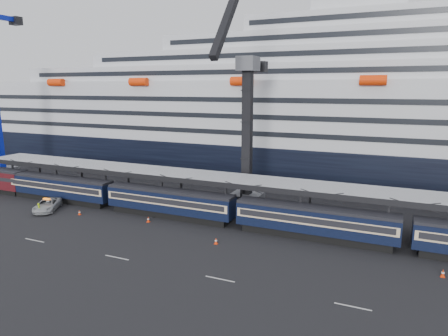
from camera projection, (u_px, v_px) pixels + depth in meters
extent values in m
plane|color=black|center=(381.00, 289.00, 35.60)|extent=(260.00, 260.00, 0.00)
cube|color=beige|center=(35.00, 240.00, 47.01)|extent=(3.00, 0.15, 0.02)
cube|color=beige|center=(117.00, 257.00, 42.27)|extent=(3.00, 0.15, 0.02)
cube|color=beige|center=(220.00, 279.00, 37.53)|extent=(3.00, 0.15, 0.02)
cube|color=beige|center=(353.00, 307.00, 32.80)|extent=(3.00, 0.15, 0.02)
cube|color=black|center=(62.00, 198.00, 63.43)|extent=(17.48, 2.40, 0.90)
cube|color=black|center=(61.00, 187.00, 63.07)|extent=(19.00, 2.80, 2.70)
cube|color=beige|center=(61.00, 185.00, 63.01)|extent=(18.62, 2.92, 1.05)
cube|color=black|center=(61.00, 185.00, 63.00)|extent=(17.86, 2.98, 0.70)
cube|color=black|center=(60.00, 178.00, 62.77)|extent=(19.00, 2.50, 0.35)
cube|color=black|center=(170.00, 214.00, 55.53)|extent=(17.48, 2.40, 0.90)
cube|color=black|center=(170.00, 201.00, 55.18)|extent=(19.00, 2.80, 2.70)
cube|color=beige|center=(169.00, 199.00, 55.12)|extent=(18.62, 2.92, 1.05)
cube|color=black|center=(169.00, 199.00, 55.11)|extent=(17.86, 2.98, 0.70)
cube|color=black|center=(169.00, 191.00, 54.88)|extent=(19.00, 2.50, 0.35)
cube|color=black|center=(314.00, 235.00, 47.64)|extent=(17.48, 2.40, 0.90)
cube|color=black|center=(315.00, 220.00, 47.28)|extent=(19.00, 2.80, 2.70)
cube|color=beige|center=(315.00, 218.00, 47.22)|extent=(18.62, 2.92, 1.05)
cube|color=black|center=(315.00, 217.00, 47.21)|extent=(17.86, 2.98, 0.70)
cube|color=black|center=(315.00, 208.00, 46.98)|extent=(19.00, 2.50, 0.35)
cube|color=gray|center=(391.00, 194.00, 47.08)|extent=(130.00, 6.00, 0.25)
cube|color=black|center=(390.00, 203.00, 44.45)|extent=(130.00, 0.25, 0.70)
cube|color=black|center=(391.00, 190.00, 49.84)|extent=(130.00, 0.25, 0.70)
cube|color=black|center=(14.00, 176.00, 68.80)|extent=(0.25, 0.25, 5.40)
cube|color=black|center=(40.00, 170.00, 73.82)|extent=(0.25, 0.25, 5.40)
cube|color=black|center=(57.00, 181.00, 64.85)|extent=(0.25, 0.25, 5.40)
cube|color=black|center=(82.00, 175.00, 69.87)|extent=(0.25, 0.25, 5.40)
cube|color=black|center=(106.00, 188.00, 60.90)|extent=(0.25, 0.25, 5.40)
cube|color=black|center=(129.00, 180.00, 65.92)|extent=(0.25, 0.25, 5.40)
cube|color=black|center=(162.00, 194.00, 56.95)|extent=(0.25, 0.25, 5.40)
cube|color=black|center=(181.00, 186.00, 61.98)|extent=(0.25, 0.25, 5.40)
cube|color=black|center=(226.00, 202.00, 53.00)|extent=(0.25, 0.25, 5.40)
cube|color=black|center=(241.00, 192.00, 58.03)|extent=(0.25, 0.25, 5.40)
cube|color=black|center=(300.00, 212.00, 49.06)|extent=(0.25, 0.25, 5.40)
cube|color=black|center=(310.00, 200.00, 54.08)|extent=(0.25, 0.25, 5.40)
cube|color=black|center=(388.00, 223.00, 45.11)|extent=(0.25, 0.25, 5.40)
cube|color=black|center=(389.00, 209.00, 50.13)|extent=(0.25, 0.25, 5.40)
cube|color=black|center=(394.00, 163.00, 76.17)|extent=(200.00, 28.00, 7.00)
cube|color=black|center=(7.00, 136.00, 118.02)|extent=(16.17, 18.35, 7.00)
cube|color=silver|center=(399.00, 113.00, 74.28)|extent=(190.00, 26.88, 12.00)
cube|color=silver|center=(402.00, 72.00, 72.79)|extent=(160.00, 24.64, 3.00)
cube|color=black|center=(402.00, 69.00, 61.70)|extent=(153.60, 0.12, 0.90)
cube|color=silver|center=(404.00, 55.00, 72.20)|extent=(124.00, 21.84, 3.00)
cube|color=black|center=(404.00, 50.00, 62.36)|extent=(119.04, 0.12, 0.90)
cube|color=silver|center=(405.00, 37.00, 71.60)|extent=(90.00, 19.04, 3.00)
cube|color=black|center=(406.00, 31.00, 63.02)|extent=(86.40, 0.12, 0.90)
cube|color=silver|center=(407.00, 20.00, 71.01)|extent=(56.00, 16.24, 3.00)
cube|color=black|center=(407.00, 12.00, 63.68)|extent=(53.76, 0.12, 0.90)
cube|color=silver|center=(361.00, 9.00, 73.67)|extent=(16.00, 12.00, 2.50)
cylinder|color=#FF3608|center=(56.00, 82.00, 88.17)|extent=(4.00, 1.60, 1.60)
cylinder|color=#FF3608|center=(139.00, 82.00, 79.49)|extent=(4.00, 1.60, 1.60)
cylinder|color=#FF3608|center=(242.00, 81.00, 70.80)|extent=(4.00, 1.60, 1.60)
cylinder|color=#FF3608|center=(373.00, 80.00, 62.12)|extent=(4.00, 1.60, 1.60)
cube|color=#505258|center=(2.00, 172.00, 79.97)|extent=(4.50, 4.50, 2.00)
cube|color=#0D20C4|center=(0.00, 17.00, 77.03)|extent=(0.90, 6.72, 0.90)
cube|color=black|center=(16.00, 21.00, 80.09)|extent=(2.20, 1.60, 1.60)
cube|color=#505258|center=(246.00, 200.00, 60.34)|extent=(4.50, 4.50, 2.00)
cube|color=black|center=(247.00, 134.00, 58.35)|extent=(1.30, 1.30, 18.00)
cube|color=#505258|center=(248.00, 64.00, 56.37)|extent=(2.60, 3.20, 2.00)
cube|color=black|center=(233.00, 4.00, 49.81)|extent=(0.90, 12.26, 14.37)
cube|color=black|center=(254.00, 65.00, 58.63)|extent=(0.90, 5.04, 0.90)
cube|color=black|center=(259.00, 67.00, 60.93)|extent=(2.20, 1.60, 1.60)
imported|color=#9EA1A5|center=(47.00, 205.00, 58.32)|extent=(5.39, 6.61, 1.67)
imported|color=#ADD70B|center=(39.00, 209.00, 56.29)|extent=(0.75, 0.70, 1.71)
cube|color=#FF3608|center=(80.00, 215.00, 56.49)|extent=(0.35, 0.35, 0.04)
cone|color=#FF3608|center=(79.00, 212.00, 56.42)|extent=(0.30, 0.30, 0.67)
cylinder|color=white|center=(79.00, 212.00, 56.42)|extent=(0.25, 0.25, 0.11)
cube|color=#FF3608|center=(148.00, 222.00, 53.44)|extent=(0.39, 0.39, 0.04)
cone|color=#FF3608|center=(148.00, 219.00, 53.36)|extent=(0.33, 0.33, 0.75)
cylinder|color=white|center=(148.00, 219.00, 53.36)|extent=(0.28, 0.28, 0.12)
cube|color=#FF3608|center=(216.00, 244.00, 45.96)|extent=(0.39, 0.39, 0.04)
cone|color=#FF3608|center=(216.00, 241.00, 45.88)|extent=(0.33, 0.33, 0.73)
cylinder|color=white|center=(216.00, 241.00, 45.88)|extent=(0.28, 0.28, 0.12)
cube|color=#FF3608|center=(442.00, 277.00, 37.96)|extent=(0.41, 0.41, 0.04)
cone|color=#FF3608|center=(443.00, 273.00, 37.88)|extent=(0.34, 0.34, 0.77)
cylinder|color=white|center=(443.00, 273.00, 37.88)|extent=(0.29, 0.29, 0.13)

